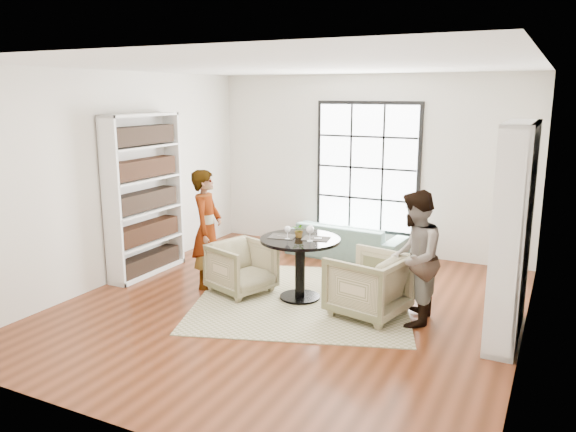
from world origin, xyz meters
The scene contains 16 objects.
ground centered at (0.00, 0.00, 0.00)m, with size 6.00×6.00×0.00m, color brown.
room_shell centered at (0.00, 0.54, 1.26)m, with size 6.00×6.01×6.00m.
rug centered at (0.03, 0.34, 0.01)m, with size 2.74×2.74×0.01m, color tan.
pedestal_table centered at (-0.01, 0.32, 0.60)m, with size 1.05×1.05×0.84m.
sofa centered at (-0.16, 2.45, 0.29)m, with size 1.97×0.77×0.57m, color gray.
armchair_left centered at (-0.84, 0.21, 0.35)m, with size 0.75×0.77×0.70m, color tan.
armchair_right centered at (0.97, 0.20, 0.39)m, with size 0.84×0.86×0.78m, color tan.
person_left centered at (-1.39, 0.21, 0.83)m, with size 0.61×0.40×1.67m, color gray.
person_right centered at (1.52, 0.20, 0.80)m, with size 0.78×0.61×1.60m, color gray.
placemat_left centered at (-0.25, 0.28, 0.84)m, with size 0.34×0.26×0.01m, color black.
placemat_right centered at (0.19, 0.38, 0.84)m, with size 0.34×0.26×0.01m, color black.
cutlery_left centered at (-0.25, 0.28, 0.85)m, with size 0.14×0.22×0.01m, color silver, non-canonical shape.
cutlery_right centered at (0.19, 0.38, 0.85)m, with size 0.14×0.22×0.01m, color silver, non-canonical shape.
wine_glass_left centered at (-0.14, 0.20, 0.96)m, with size 0.08×0.08×0.18m.
wine_glass_right centered at (0.17, 0.23, 0.99)m, with size 0.10×0.10×0.21m.
flower_centerpiece centered at (-0.04, 0.36, 0.93)m, with size 0.17×0.15×0.19m, color gray.
Camera 1 is at (3.00, -6.09, 2.70)m, focal length 35.00 mm.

